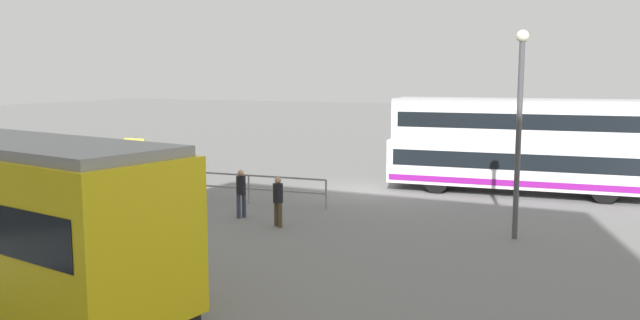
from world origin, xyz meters
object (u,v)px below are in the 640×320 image
object	(u,v)px
double_decker_bus	(525,146)
pedestrian_near_railing	(241,190)
info_sign	(135,155)
street_lamp	(519,117)
pedestrian_crossing	(278,198)

from	to	relation	value
double_decker_bus	pedestrian_near_railing	size ratio (longest dim) A/B	6.71
info_sign	street_lamp	size ratio (longest dim) A/B	0.40
pedestrian_near_railing	info_sign	bearing A→B (deg)	-15.00
pedestrian_crossing	double_decker_bus	bearing A→B (deg)	-124.81
pedestrian_near_railing	street_lamp	xyz separation A→B (m)	(-8.76, -0.89, 2.64)
pedestrian_near_railing	street_lamp	bearing A→B (deg)	-174.19
pedestrian_near_railing	double_decker_bus	bearing A→B (deg)	-133.60
pedestrian_near_railing	pedestrian_crossing	xyz separation A→B (m)	(-1.74, 0.64, -0.02)
double_decker_bus	info_sign	xyz separation A→B (m)	(13.82, 6.95, -0.31)
pedestrian_crossing	street_lamp	xyz separation A→B (m)	(-7.02, -1.53, 2.66)
pedestrian_near_railing	info_sign	xyz separation A→B (m)	(5.73, -1.54, 0.71)
pedestrian_near_railing	street_lamp	distance (m)	9.19
pedestrian_crossing	info_sign	distance (m)	7.81
double_decker_bus	street_lamp	distance (m)	7.80
street_lamp	double_decker_bus	bearing A→B (deg)	-84.95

